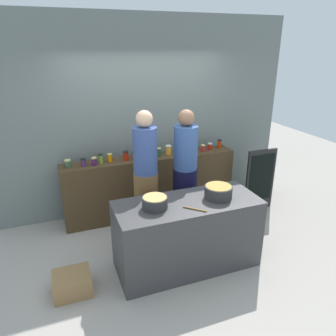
{
  "coord_description": "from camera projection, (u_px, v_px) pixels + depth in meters",
  "views": [
    {
      "loc": [
        -1.38,
        -3.32,
        2.57
      ],
      "look_at": [
        0.0,
        0.35,
        1.05
      ],
      "focal_mm": 34.33,
      "sensor_mm": 36.0,
      "label": 1
    }
  ],
  "objects": [
    {
      "name": "preserve_jar_12",
      "position": [
        203.0,
        148.0,
        5.14
      ],
      "size": [
        0.07,
        0.07,
        0.11
      ],
      "color": "red",
      "rests_on": "display_shelf"
    },
    {
      "name": "wooden_spoon",
      "position": [
        195.0,
        209.0,
        3.52
      ],
      "size": [
        0.21,
        0.2,
        0.02
      ],
      "primitive_type": "cylinder",
      "rotation": [
        1.57,
        0.0,
        3.94
      ],
      "color": "#9E703D",
      "rests_on": "prep_table"
    },
    {
      "name": "cooking_pot_left",
      "position": [
        155.0,
        203.0,
        3.54
      ],
      "size": [
        0.29,
        0.29,
        0.14
      ],
      "color": "#2D2D2D",
      "rests_on": "prep_table"
    },
    {
      "name": "preserve_jar_8",
      "position": [
        159.0,
        152.0,
        4.91
      ],
      "size": [
        0.07,
        0.07,
        0.13
      ],
      "color": "#2A4F30",
      "rests_on": "display_shelf"
    },
    {
      "name": "cook_in_cap",
      "position": [
        185.0,
        179.0,
        4.45
      ],
      "size": [
        0.33,
        0.33,
        1.78
      ],
      "color": "black",
      "rests_on": "ground"
    },
    {
      "name": "preserve_jar_9",
      "position": [
        168.0,
        150.0,
        5.0
      ],
      "size": [
        0.09,
        0.09,
        0.14
      ],
      "color": "gold",
      "rests_on": "display_shelf"
    },
    {
      "name": "preserve_jar_4",
      "position": [
        110.0,
        158.0,
        4.69
      ],
      "size": [
        0.07,
        0.07,
        0.12
      ],
      "color": "orange",
      "rests_on": "display_shelf"
    },
    {
      "name": "display_shelf",
      "position": [
        151.0,
        186.0,
        5.06
      ],
      "size": [
        2.7,
        0.36,
        0.96
      ],
      "primitive_type": "cube",
      "color": "#44321D",
      "rests_on": "ground"
    },
    {
      "name": "cooking_pot_center",
      "position": [
        218.0,
        192.0,
        3.78
      ],
      "size": [
        0.33,
        0.33,
        0.15
      ],
      "color": "#2D2D2D",
      "rests_on": "prep_table"
    },
    {
      "name": "preserve_jar_3",
      "position": [
        100.0,
        159.0,
        4.63
      ],
      "size": [
        0.07,
        0.07,
        0.13
      ],
      "color": "olive",
      "rests_on": "display_shelf"
    },
    {
      "name": "bread_crate",
      "position": [
        72.0,
        283.0,
        3.52
      ],
      "size": [
        0.41,
        0.36,
        0.23
      ],
      "primitive_type": "cube",
      "rotation": [
        0.0,
        0.0,
        -0.01
      ],
      "color": "olive",
      "rests_on": "ground"
    },
    {
      "name": "preserve_jar_7",
      "position": [
        145.0,
        153.0,
        4.9
      ],
      "size": [
        0.08,
        0.08,
        0.11
      ],
      "color": "yellow",
      "rests_on": "display_shelf"
    },
    {
      "name": "preserve_jar_13",
      "position": [
        210.0,
        146.0,
        5.23
      ],
      "size": [
        0.07,
        0.07,
        0.11
      ],
      "color": "#AD2010",
      "rests_on": "display_shelf"
    },
    {
      "name": "preserve_jar_6",
      "position": [
        135.0,
        156.0,
        4.78
      ],
      "size": [
        0.09,
        0.09,
        0.11
      ],
      "color": "#AA2E1C",
      "rests_on": "display_shelf"
    },
    {
      "name": "preserve_jar_10",
      "position": [
        183.0,
        149.0,
        5.08
      ],
      "size": [
        0.08,
        0.08,
        0.11
      ],
      "color": "#7E360A",
      "rests_on": "display_shelf"
    },
    {
      "name": "preserve_jar_2",
      "position": [
        94.0,
        161.0,
        4.54
      ],
      "size": [
        0.08,
        0.08,
        0.12
      ],
      "color": "#461B4A",
      "rests_on": "display_shelf"
    },
    {
      "name": "ground",
      "position": [
        177.0,
        250.0,
        4.28
      ],
      "size": [
        12.0,
        12.0,
        0.0
      ],
      "primitive_type": "plane",
      "color": "#A1998F"
    },
    {
      "name": "prep_table",
      "position": [
        187.0,
        234.0,
        3.86
      ],
      "size": [
        1.7,
        0.7,
        0.87
      ],
      "primitive_type": "cube",
      "color": "#383738",
      "rests_on": "ground"
    },
    {
      "name": "preserve_jar_11",
      "position": [
        191.0,
        148.0,
        5.06
      ],
      "size": [
        0.09,
        0.09,
        0.15
      ],
      "color": "#629731",
      "rests_on": "display_shelf"
    },
    {
      "name": "chalkboard_sign",
      "position": [
        260.0,
        180.0,
        5.18
      ],
      "size": [
        0.51,
        0.05,
        1.03
      ],
      "color": "black",
      "rests_on": "ground"
    },
    {
      "name": "preserve_jar_14",
      "position": [
        219.0,
        144.0,
        5.3
      ],
      "size": [
        0.07,
        0.07,
        0.14
      ],
      "color": "#A3300A",
      "rests_on": "display_shelf"
    },
    {
      "name": "cook_with_tongs",
      "position": [
        146.0,
        184.0,
        4.25
      ],
      "size": [
        0.33,
        0.33,
        1.82
      ],
      "color": "brown",
      "rests_on": "ground"
    },
    {
      "name": "preserve_jar_0",
      "position": [
        68.0,
        164.0,
        4.46
      ],
      "size": [
        0.08,
        0.08,
        0.11
      ],
      "color": "#365036",
      "rests_on": "display_shelf"
    },
    {
      "name": "preserve_jar_1",
      "position": [
        84.0,
        162.0,
        4.51
      ],
      "size": [
        0.08,
        0.08,
        0.11
      ],
      "color": "#482753",
      "rests_on": "display_shelf"
    },
    {
      "name": "storefront_wall",
      "position": [
        143.0,
        117.0,
        5.0
      ],
      "size": [
        4.8,
        0.12,
        3.0
      ],
      "primitive_type": "cube",
      "color": "slate",
      "rests_on": "ground"
    },
    {
      "name": "preserve_jar_5",
      "position": [
        126.0,
        156.0,
        4.73
      ],
      "size": [
        0.09,
        0.09,
        0.14
      ],
      "color": "#A7200F",
      "rests_on": "display_shelf"
    }
  ]
}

